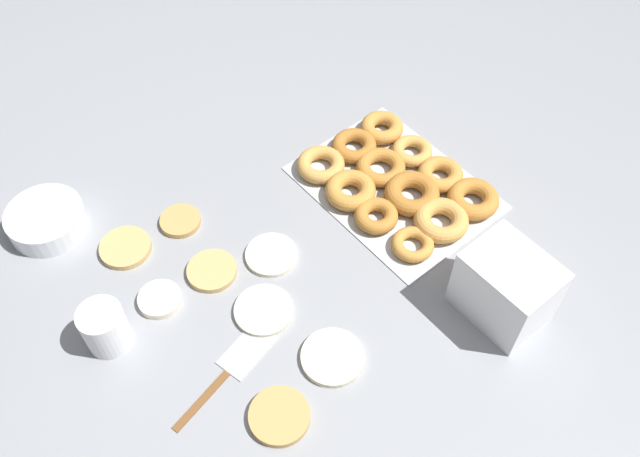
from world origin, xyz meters
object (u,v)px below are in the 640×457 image
pancake_5 (279,416)px  donut_tray (397,183)px  pancake_2 (212,271)px  container_stack (506,288)px  pancake_4 (160,299)px  paper_cup (105,328)px  pancake_3 (332,357)px  pancake_6 (271,255)px  pancake_0 (264,310)px  pancake_1 (180,221)px  batter_bowl (47,220)px  pancake_7 (125,248)px  spatula (238,361)px

pancake_5 → donut_tray: 0.56m
pancake_2 → container_stack: 0.56m
pancake_4 → paper_cup: (-0.01, 0.11, 0.04)m
pancake_5 → pancake_3: bearing=-79.4°
pancake_6 → pancake_0: bearing=136.1°
pancake_1 → pancake_4: (-0.14, 0.13, 0.00)m
paper_cup → batter_bowl: bearing=-6.0°
pancake_4 → pancake_1: bearing=-44.4°
donut_tray → container_stack: bearing=170.1°
pancake_2 → batter_bowl: 0.36m
pancake_4 → pancake_7: pancake_4 is taller
pancake_5 → pancake_6: 0.33m
container_stack → paper_cup: container_stack is taller
pancake_2 → pancake_3: size_ratio=0.85×
pancake_4 → pancake_7: size_ratio=0.81×
pancake_4 → donut_tray: bearing=-98.8°
container_stack → pancake_7: bearing=39.6°
pancake_3 → batter_bowl: size_ratio=0.73×
pancake_0 → pancake_5: 0.21m
pancake_3 → donut_tray: donut_tray is taller
pancake_1 → pancake_3: 0.44m
pancake_0 → spatula: (-0.05, 0.10, -0.00)m
paper_cup → spatula: bearing=-140.1°
pancake_5 → pancake_6: (0.27, -0.19, -0.00)m
pancake_7 → container_stack: bearing=-140.4°
container_stack → spatula: container_stack is taller
pancake_5 → pancake_7: size_ratio=1.03×
pancake_4 → paper_cup: 0.12m
pancake_0 → donut_tray: 0.41m
pancake_4 → pancake_6: bearing=-103.0°
pancake_1 → paper_cup: bearing=121.2°
pancake_0 → donut_tray: (0.06, -0.40, 0.01)m
donut_tray → spatula: 0.51m
pancake_3 → pancake_1: bearing=5.3°
pancake_3 → paper_cup: size_ratio=1.22×
pancake_3 → pancake_6: bearing=-11.9°
pancake_0 → donut_tray: bearing=-81.4°
donut_tray → batter_bowl: (0.38, 0.62, 0.01)m
donut_tray → pancake_3: bearing=120.6°
pancake_1 → pancake_2: bearing=172.1°
pancake_0 → paper_cup: bearing=62.3°
pancake_2 → pancake_5: (-0.32, 0.08, 0.00)m
pancake_4 → donut_tray: 0.55m
pancake_2 → donut_tray: donut_tray is taller
container_stack → paper_cup: (0.41, 0.59, -0.03)m
batter_bowl → container_stack: bearing=-142.0°
pancake_5 → pancake_2: bearing=-14.1°
spatula → pancake_4: bearing=88.6°
pancake_1 → container_stack: (-0.56, -0.35, 0.07)m
spatula → pancake_1: bearing=61.4°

